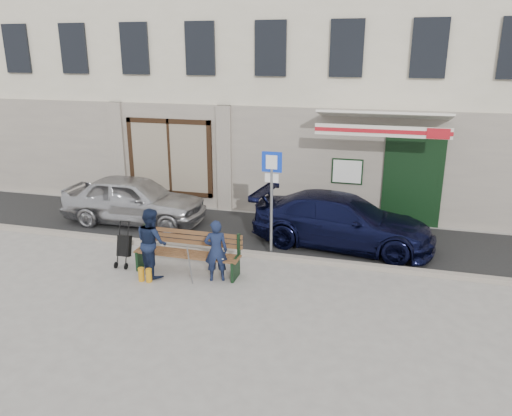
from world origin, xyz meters
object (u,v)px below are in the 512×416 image
at_px(bench, 185,253).
at_px(stroller, 124,247).
at_px(car_silver, 134,200).
at_px(car_navy, 342,221).
at_px(parking_sign, 272,188).
at_px(woman, 152,242).
at_px(man, 216,251).

bearing_deg(bench, stroller, -178.96).
xyz_separation_m(car_silver, stroller, (1.22, -2.76, -0.23)).
bearing_deg(car_navy, bench, 135.08).
distance_m(parking_sign, woman, 2.98).
bearing_deg(man, car_silver, -59.80).
xyz_separation_m(car_silver, man, (3.52, -2.93, -0.01)).
distance_m(car_navy, man, 3.63).
distance_m(parking_sign, stroller, 3.65).
relative_size(bench, man, 1.76).
bearing_deg(bench, parking_sign, 41.39).
relative_size(man, woman, 0.90).
distance_m(man, woman, 1.46).
bearing_deg(car_silver, bench, -136.47).
distance_m(car_navy, bench, 4.08).
distance_m(woman, stroller, 0.94).
relative_size(car_navy, man, 3.32).
bearing_deg(car_silver, car_navy, -93.26).
bearing_deg(car_silver, woman, -146.94).
relative_size(car_silver, bench, 1.70).
bearing_deg(car_navy, woman, 132.86).
xyz_separation_m(man, stroller, (-2.30, 0.17, -0.22)).
relative_size(car_navy, parking_sign, 1.78).
height_order(bench, woman, woman).
xyz_separation_m(car_navy, stroller, (-4.68, -2.57, -0.20)).
height_order(car_silver, bench, car_silver).
relative_size(parking_sign, stroller, 2.46).
height_order(car_navy, bench, car_navy).
height_order(man, stroller, man).
xyz_separation_m(car_silver, bench, (2.73, -2.73, -0.24)).
height_order(parking_sign, stroller, parking_sign).
bearing_deg(bench, car_silver, 134.93).
height_order(car_silver, stroller, car_silver).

